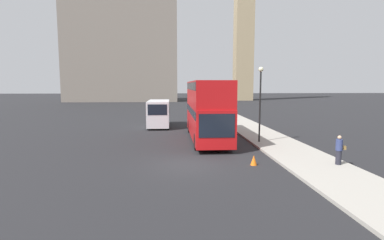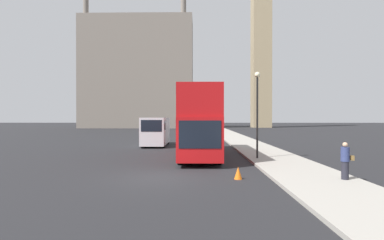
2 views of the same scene
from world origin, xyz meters
name	(u,v)px [view 2 (image 2 of 2)]	position (x,y,z in m)	size (l,w,h in m)	color
ground_plane	(160,177)	(0.00, 0.00, 0.00)	(300.00, 300.00, 0.00)	black
sidewalk_strip	(309,176)	(6.84, 0.00, 0.07)	(3.68, 120.00, 0.15)	#9E998E
clock_tower	(261,20)	(19.91, 71.17, 30.30)	(5.46, 5.63, 59.08)	tan
building_block_distant	(138,74)	(-14.42, 68.56, 14.92)	(29.88, 11.61, 36.30)	slate
red_double_decker_bus	(199,120)	(1.87, 7.48, 2.60)	(2.60, 10.85, 4.67)	#B71114
white_van	(156,131)	(-2.30, 15.28, 1.47)	(2.20, 5.82, 2.75)	silver
pedestrian	(345,161)	(7.95, -1.13, 0.93)	(0.51, 0.35, 1.57)	#23232D
street_lamp	(257,101)	(5.60, 5.53, 3.81)	(0.36, 0.36, 5.54)	black
traffic_cone	(238,173)	(3.55, -0.42, 0.28)	(0.36, 0.36, 0.55)	orange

